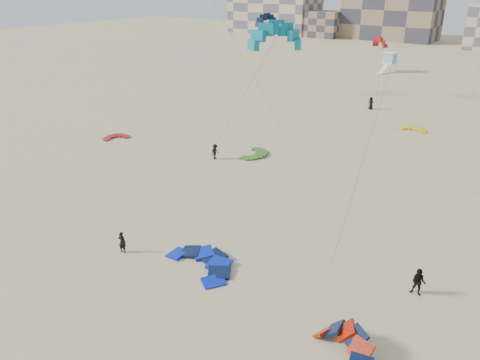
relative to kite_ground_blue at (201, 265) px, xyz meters
The scene contains 17 objects.
ground 3.61m from the kite_ground_blue, 141.31° to the right, with size 320.00×320.00×0.00m, color tan.
kite_ground_blue is the anchor object (origin of this frame).
kite_ground_orange 11.54m from the kite_ground_blue, 10.50° to the right, with size 3.91×3.32×2.23m, color #FF1C04, non-canonical shape.
kite_ground_red 30.09m from the kite_ground_blue, 149.83° to the left, with size 2.92×3.09×0.49m, color #B1000D, non-canonical shape.
kite_ground_green 22.03m from the kite_ground_blue, 114.26° to the left, with size 3.73×3.96×0.44m, color #30771B, non-canonical shape.
kite_ground_yellow 39.25m from the kite_ground_blue, 86.33° to the left, with size 3.34×3.48×0.67m, color yellow, non-canonical shape.
kitesurfer_main 6.00m from the kite_ground_blue, 160.63° to the right, with size 0.60×0.39×1.64m, color black.
kitesurfer_b 13.97m from the kite_ground_blue, 22.02° to the left, with size 0.88×0.69×1.82m, color black.
kitesurfer_c 20.29m from the kite_ground_blue, 125.55° to the left, with size 1.08×0.62×1.67m, color black.
kitesurfer_e 46.59m from the kite_ground_blue, 97.19° to the left, with size 0.89×0.58×1.82m, color black.
kite_fly_teal_a 19.13m from the kite_ground_blue, 101.29° to the left, with size 13.06×7.50×13.78m.
kite_fly_navy 52.97m from the kite_ground_blue, 117.64° to the left, with size 5.16×5.15×11.95m.
kite_fly_red 55.48m from the kite_ground_blue, 98.70° to the left, with size 4.24×4.25×8.70m.
lifeguard_tower_far 78.62m from the kite_ground_blue, 100.25° to the left, with size 3.04×5.52×3.94m.
condo_west_a 147.21m from the kite_ground_blue, 119.68° to the left, with size 30.00×15.00×14.00m, color tan.
condo_west_b 136.07m from the kite_ground_blue, 103.99° to the left, with size 28.00×14.00×18.00m, color #876D51.
condo_fill_left 136.44m from the kite_ground_blue, 112.78° to the left, with size 12.00×10.00×8.00m, color #876D51.
Camera 1 is at (20.58, -18.16, 18.04)m, focal length 35.00 mm.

